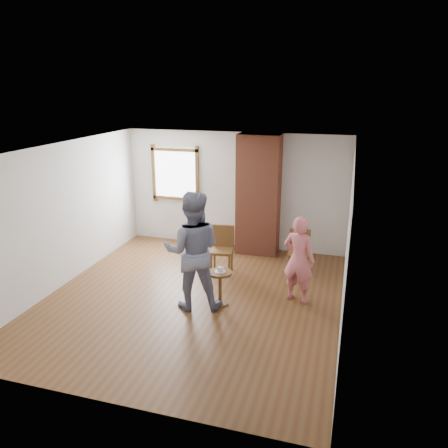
{
  "coord_description": "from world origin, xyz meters",
  "views": [
    {
      "loc": [
        2.45,
        -6.44,
        3.57
      ],
      "look_at": [
        0.33,
        0.8,
        1.15
      ],
      "focal_mm": 35.0,
      "sensor_mm": 36.0,
      "label": 1
    }
  ],
  "objects_px": {
    "stoneware_crock": "(217,240)",
    "dining_chair_right": "(299,249)",
    "man": "(193,251)",
    "dining_chair_left": "(222,247)",
    "side_table": "(220,282)",
    "person_pink": "(299,259)"
  },
  "relations": [
    {
      "from": "stoneware_crock",
      "to": "dining_chair_left",
      "type": "relative_size",
      "value": 0.47
    },
    {
      "from": "man",
      "to": "person_pink",
      "type": "height_order",
      "value": "man"
    },
    {
      "from": "man",
      "to": "person_pink",
      "type": "distance_m",
      "value": 1.8
    },
    {
      "from": "stoneware_crock",
      "to": "person_pink",
      "type": "relative_size",
      "value": 0.29
    },
    {
      "from": "man",
      "to": "side_table",
      "type": "bearing_deg",
      "value": -171.98
    },
    {
      "from": "stoneware_crock",
      "to": "dining_chair_right",
      "type": "xyz_separation_m",
      "value": [
        1.93,
        -0.79,
        0.27
      ]
    },
    {
      "from": "stoneware_crock",
      "to": "man",
      "type": "bearing_deg",
      "value": -81.02
    },
    {
      "from": "side_table",
      "to": "man",
      "type": "xyz_separation_m",
      "value": [
        -0.41,
        -0.18,
        0.59
      ]
    },
    {
      "from": "dining_chair_right",
      "to": "man",
      "type": "xyz_separation_m",
      "value": [
        -1.51,
        -1.86,
        0.5
      ]
    },
    {
      "from": "stoneware_crock",
      "to": "side_table",
      "type": "xyz_separation_m",
      "value": [
        0.82,
        -2.46,
        0.18
      ]
    },
    {
      "from": "man",
      "to": "stoneware_crock",
      "type": "bearing_deg",
      "value": -97.41
    },
    {
      "from": "dining_chair_left",
      "to": "stoneware_crock",
      "type": "bearing_deg",
      "value": 105.01
    },
    {
      "from": "stoneware_crock",
      "to": "dining_chair_right",
      "type": "distance_m",
      "value": 2.1
    },
    {
      "from": "dining_chair_right",
      "to": "man",
      "type": "bearing_deg",
      "value": -133.46
    },
    {
      "from": "side_table",
      "to": "person_pink",
      "type": "xyz_separation_m",
      "value": [
        1.23,
        0.51,
        0.36
      ]
    },
    {
      "from": "dining_chair_left",
      "to": "side_table",
      "type": "relative_size",
      "value": 1.56
    },
    {
      "from": "dining_chair_left",
      "to": "dining_chair_right",
      "type": "height_order",
      "value": "dining_chair_left"
    },
    {
      "from": "dining_chair_right",
      "to": "side_table",
      "type": "relative_size",
      "value": 1.47
    },
    {
      "from": "dining_chair_right",
      "to": "person_pink",
      "type": "distance_m",
      "value": 1.2
    },
    {
      "from": "dining_chair_left",
      "to": "person_pink",
      "type": "bearing_deg",
      "value": -34.63
    },
    {
      "from": "stoneware_crock",
      "to": "dining_chair_left",
      "type": "xyz_separation_m",
      "value": [
        0.47,
        -1.14,
        0.3
      ]
    },
    {
      "from": "man",
      "to": "person_pink",
      "type": "bearing_deg",
      "value": -173.39
    }
  ]
}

